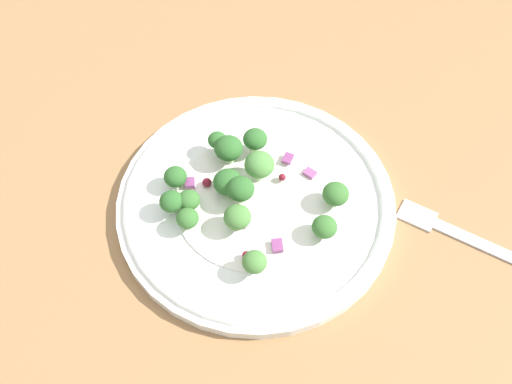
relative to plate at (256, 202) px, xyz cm
name	(u,v)px	position (x,y,z in cm)	size (l,w,h in cm)	color
ground_plane	(254,225)	(-1.23, -0.91, -1.86)	(180.00, 180.00, 2.00)	olive
plate	(256,202)	(0.00, 0.00, 0.00)	(27.74, 27.74, 1.70)	white
dressing_pool	(256,200)	(0.00, 0.00, 0.44)	(16.09, 16.09, 0.20)	white
broccoli_floret_0	(255,262)	(-5.76, -5.27, 2.24)	(2.28, 2.28, 2.30)	#9EC684
broccoli_floret_1	(217,140)	(1.65, 7.01, 2.32)	(1.96, 1.96, 1.99)	#ADD18E
broccoli_floret_2	(187,219)	(-6.70, 2.55, 2.02)	(2.16, 2.16, 2.19)	#8EB77A
broccoli_floret_3	(324,227)	(1.49, -7.41, 1.94)	(2.41, 2.41, 2.44)	#ADD18E
broccoli_floret_4	(227,183)	(-1.35, 2.64, 2.13)	(2.88, 2.88, 2.92)	#8EB77A
broccoli_floret_5	(229,149)	(1.54, 5.27, 2.58)	(2.92, 2.92, 2.95)	#ADD18E
broccoli_floret_6	(171,202)	(-6.53, 4.95, 2.18)	(2.33, 2.33, 2.35)	#9EC684
broccoli_floret_7	(189,200)	(-5.22, 3.96, 1.99)	(2.22, 2.22, 2.25)	#ADD18E
broccoli_floret_8	(259,165)	(2.11, 1.53, 2.75)	(2.99, 2.99, 3.03)	#ADD18E
broccoli_floret_9	(255,139)	(4.25, 4.15, 2.56)	(2.49, 2.49, 2.53)	#ADD18E
broccoli_floret_10	(175,177)	(-4.21, 7.00, 1.88)	(2.31, 2.31, 2.34)	#9EC684
broccoli_floret_11	(241,189)	(-1.12, 0.87, 2.76)	(2.69, 2.69, 2.72)	#ADD18E
broccoli_floret_12	(336,194)	(4.98, -5.88, 2.09)	(2.59, 2.59, 2.63)	#9EC684
broccoli_floret_13	(239,219)	(-3.51, -1.15, 2.32)	(2.61, 2.61, 2.65)	#9EC684
cranberry_0	(246,255)	(-5.36, -3.83, 1.15)	(0.79, 0.79, 0.79)	maroon
cranberry_1	(207,182)	(-2.13, 4.75, 0.98)	(0.93, 0.93, 0.93)	maroon
cranberry_2	(282,177)	(3.44, -0.36, 1.13)	(0.73, 0.73, 0.73)	maroon
onion_bit_0	(238,212)	(-2.37, 0.14, 0.73)	(0.87, 1.13, 0.36)	#934C84
onion_bit_1	(190,183)	(-3.33, 5.96, 0.94)	(0.94, 1.08, 0.58)	#843D75
onion_bit_2	(277,246)	(-2.55, -5.16, 0.91)	(1.01, 1.33, 0.45)	#843D75
onion_bit_3	(288,158)	(5.67, 0.86, 1.00)	(1.24, 0.93, 0.35)	#843D75
onion_bit_4	(310,173)	(5.96, -1.89, 0.72)	(0.95, 1.18, 0.45)	#934C84
onion_bit_5	(242,226)	(-3.18, -1.12, 0.54)	(1.04, 1.00, 0.33)	#934C84
fork	(479,242)	(11.76, -18.56, -0.61)	(6.20, 18.49, 0.50)	silver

